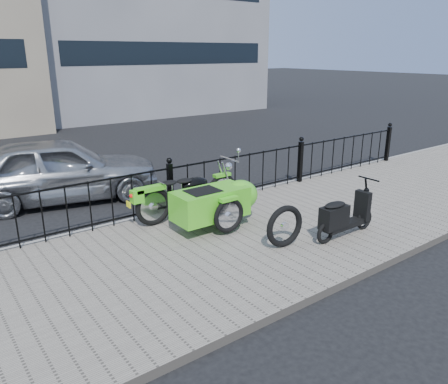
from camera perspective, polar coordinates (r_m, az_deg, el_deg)
ground at (r=7.49m, az=-1.85°, el=-6.30°), size 120.00×120.00×0.00m
sidewalk at (r=7.09m, az=0.48°, el=-7.18°), size 30.00×3.80×0.12m
curb at (r=8.60m, az=-7.36°, el=-2.74°), size 30.00×0.10×0.12m
iron_fence at (r=8.31m, az=-7.02°, el=0.39°), size 14.11×0.11×1.08m
motorcycle_sidecar at (r=7.66m, az=-1.30°, el=-0.93°), size 2.28×1.48×0.98m
scooter at (r=7.42m, az=15.25°, el=-3.16°), size 1.37×0.40×0.93m
spare_tire at (r=6.89m, az=7.93°, el=-4.46°), size 0.69×0.16×0.69m
sedan_car at (r=9.85m, az=-20.63°, el=2.76°), size 4.31×2.50×1.38m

